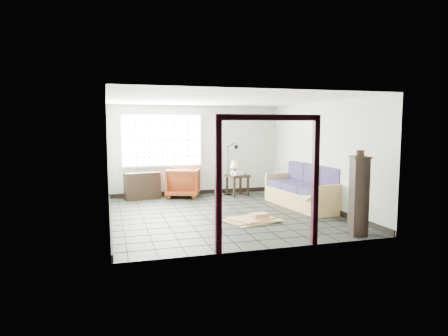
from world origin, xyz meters
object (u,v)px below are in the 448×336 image
object	(u,v)px
armchair	(183,181)
futon_sofa	(306,192)
side_table	(237,178)
tall_shelf	(359,195)

from	to	relation	value
armchair	futon_sofa	bearing A→B (deg)	159.92
side_table	futon_sofa	bearing A→B (deg)	-59.65
armchair	tall_shelf	size ratio (longest dim) A/B	0.62
futon_sofa	tall_shelf	world-z (taller)	tall_shelf
futon_sofa	side_table	bearing A→B (deg)	114.72
futon_sofa	armchair	world-z (taller)	futon_sofa
futon_sofa	armchair	size ratio (longest dim) A/B	2.69
futon_sofa	tall_shelf	size ratio (longest dim) A/B	1.67
futon_sofa	armchair	distance (m)	3.48
armchair	tall_shelf	world-z (taller)	tall_shelf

